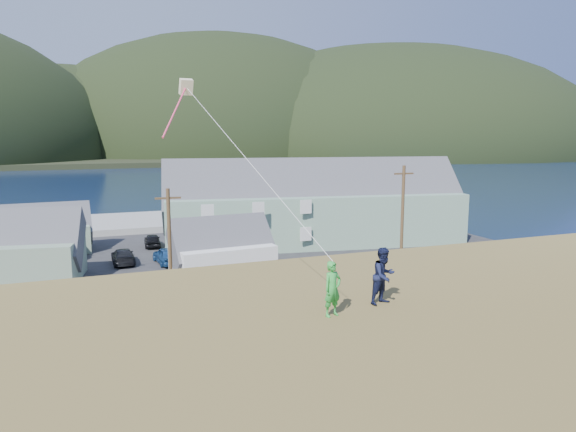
% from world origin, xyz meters
% --- Properties ---
extents(ground, '(900.00, 900.00, 0.00)m').
position_xyz_m(ground, '(0.00, 0.00, 0.00)').
color(ground, '#0A1638').
rests_on(ground, ground).
extents(grass_strip, '(110.00, 8.00, 0.10)m').
position_xyz_m(grass_strip, '(0.00, -2.00, 0.05)').
color(grass_strip, '#4C3D19').
rests_on(grass_strip, ground).
extents(waterfront_lot, '(72.00, 36.00, 0.12)m').
position_xyz_m(waterfront_lot, '(0.00, 17.00, 0.06)').
color(waterfront_lot, '#28282B').
rests_on(waterfront_lot, ground).
extents(wharf, '(26.00, 14.00, 0.90)m').
position_xyz_m(wharf, '(-6.00, 40.00, 0.45)').
color(wharf, gray).
rests_on(wharf, ground).
extents(far_shore, '(900.00, 320.00, 2.00)m').
position_xyz_m(far_shore, '(0.00, 330.00, 1.00)').
color(far_shore, black).
rests_on(far_shore, ground).
extents(far_hills, '(760.00, 265.00, 143.00)m').
position_xyz_m(far_hills, '(35.59, 279.38, 2.00)').
color(far_hills, black).
rests_on(far_hills, ground).
extents(lodge, '(33.83, 14.09, 11.54)m').
position_xyz_m(lodge, '(16.11, 21.08, 4.45)').
color(lodge, gray).
rests_on(lodge, waterfront_lot).
extents(shed_palegreen_near, '(11.02, 7.88, 7.41)m').
position_xyz_m(shed_palegreen_near, '(-12.94, 14.91, 2.78)').
color(shed_palegreen_near, gray).
rests_on(shed_palegreen_near, waterfront_lot).
extents(shed_white, '(8.60, 6.10, 6.54)m').
position_xyz_m(shed_white, '(2.84, 9.73, 2.51)').
color(shed_white, silver).
rests_on(shed_white, waterfront_lot).
extents(shed_palegreen_far, '(9.69, 5.94, 6.27)m').
position_xyz_m(shed_palegreen_far, '(-11.92, 26.19, 2.41)').
color(shed_palegreen_far, gray).
rests_on(shed_palegreen_far, waterfront_lot).
extents(utility_poles, '(32.50, 0.24, 9.70)m').
position_xyz_m(utility_poles, '(-1.40, 1.50, 4.69)').
color(utility_poles, '#47331E').
rests_on(utility_poles, waterfront_lot).
extents(parked_cars, '(23.90, 12.71, 1.58)m').
position_xyz_m(parked_cars, '(-9.49, 20.75, 0.85)').
color(parked_cars, black).
rests_on(parked_cars, waterfront_lot).
extents(kite_flyer_green, '(0.62, 0.49, 1.49)m').
position_xyz_m(kite_flyer_green, '(-0.90, -18.93, 7.94)').
color(kite_flyer_green, green).
rests_on(kite_flyer_green, hillside).
extents(kite_flyer_navy, '(0.94, 0.82, 1.64)m').
position_xyz_m(kite_flyer_navy, '(0.90, -18.53, 8.02)').
color(kite_flyer_navy, '#131836').
rests_on(kite_flyer_navy, hillside).
extents(kite_rig, '(1.88, 3.82, 9.07)m').
position_xyz_m(kite_rig, '(-3.43, -12.08, 13.47)').
color(kite_rig, beige).
rests_on(kite_rig, ground).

